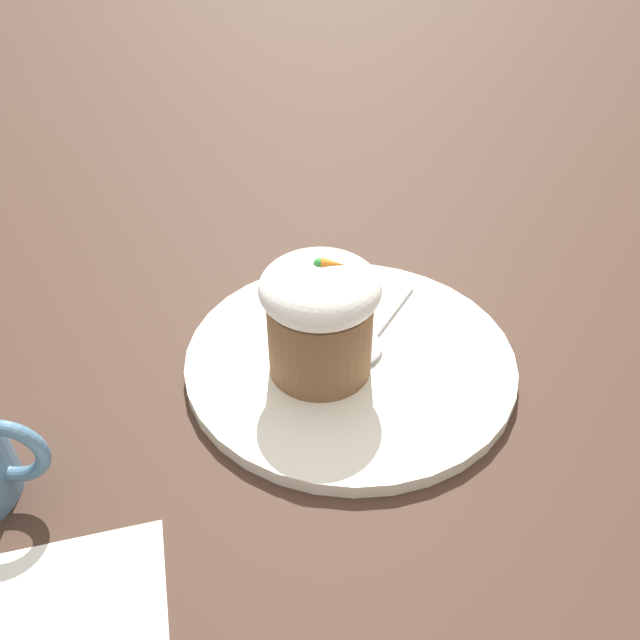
% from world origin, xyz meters
% --- Properties ---
extents(ground_plane, '(4.00, 4.00, 0.00)m').
position_xyz_m(ground_plane, '(0.00, 0.00, 0.00)').
color(ground_plane, '#3D281E').
extents(dessert_plate, '(0.25, 0.25, 0.01)m').
position_xyz_m(dessert_plate, '(0.00, 0.00, 0.01)').
color(dessert_plate, white).
rests_on(dessert_plate, ground_plane).
extents(carrot_cake, '(0.09, 0.09, 0.10)m').
position_xyz_m(carrot_cake, '(-0.02, -0.02, 0.06)').
color(carrot_cake, brown).
rests_on(carrot_cake, dessert_plate).
extents(spoon, '(0.08, 0.12, 0.01)m').
position_xyz_m(spoon, '(0.01, 0.01, 0.01)').
color(spoon, '#B7B7BC').
rests_on(spoon, dessert_plate).
extents(paper_napkin, '(0.14, 0.13, 0.00)m').
position_xyz_m(paper_napkin, '(-0.16, -0.21, 0.00)').
color(paper_napkin, white).
rests_on(paper_napkin, ground_plane).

